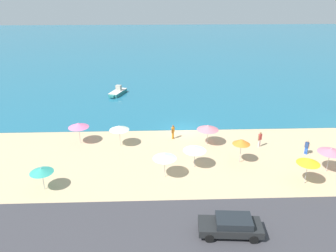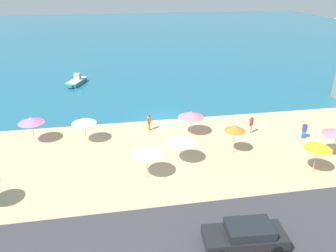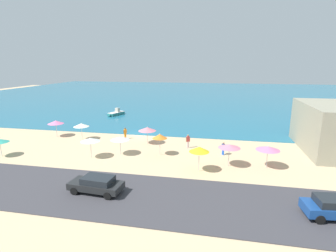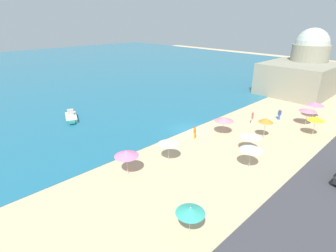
% 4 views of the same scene
% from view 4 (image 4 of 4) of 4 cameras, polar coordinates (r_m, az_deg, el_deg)
% --- Properties ---
extents(ground_plane, '(160.00, 160.00, 0.00)m').
position_cam_4_polar(ground_plane, '(34.44, 4.50, -0.87)').
color(ground_plane, '#CFB086').
extents(sea, '(150.00, 110.00, 0.05)m').
position_cam_4_polar(sea, '(80.64, -26.51, 10.55)').
color(sea, '#206886').
rests_on(sea, ground_plane).
extents(beach_umbrella_0, '(2.18, 2.18, 2.40)m').
position_cam_4_polar(beach_umbrella_0, '(26.27, 17.67, -4.62)').
color(beach_umbrella_0, '#B2B2B7').
rests_on(beach_umbrella_0, ground_plane).
extents(beach_umbrella_1, '(2.00, 2.00, 2.65)m').
position_cam_4_polar(beach_umbrella_1, '(36.53, 29.53, 1.44)').
color(beach_umbrella_1, '#B2B2B7').
rests_on(beach_umbrella_1, ground_plane).
extents(beach_umbrella_2, '(2.00, 2.00, 2.15)m').
position_cam_4_polar(beach_umbrella_2, '(18.22, 4.89, -17.87)').
color(beach_umbrella_2, '#B2B2B7').
rests_on(beach_umbrella_2, ground_plane).
extents(beach_umbrella_3, '(2.15, 2.15, 2.43)m').
position_cam_4_polar(beach_umbrella_3, '(26.33, 0.07, -3.44)').
color(beach_umbrella_3, '#B2B2B7').
rests_on(beach_umbrella_3, ground_plane).
extents(beach_umbrella_4, '(2.25, 2.25, 2.45)m').
position_cam_4_polar(beach_umbrella_4, '(24.36, -9.03, -5.96)').
color(beach_umbrella_4, '#B2B2B7').
rests_on(beach_umbrella_4, ground_plane).
extents(beach_umbrella_5, '(2.22, 2.22, 2.22)m').
position_cam_4_polar(beach_umbrella_5, '(29.38, 17.64, -2.01)').
color(beach_umbrella_5, '#B2B2B7').
rests_on(beach_umbrella_5, ground_plane).
extents(beach_umbrella_6, '(1.72, 1.72, 2.62)m').
position_cam_4_polar(beach_umbrella_6, '(33.43, 20.55, 1.19)').
color(beach_umbrella_6, '#B2B2B7').
rests_on(beach_umbrella_6, ground_plane).
extents(beach_umbrella_7, '(2.29, 2.29, 2.46)m').
position_cam_4_polar(beach_umbrella_7, '(39.80, 28.20, 3.09)').
color(beach_umbrella_7, '#B2B2B7').
rests_on(beach_umbrella_7, ground_plane).
extents(beach_umbrella_8, '(2.39, 2.39, 2.36)m').
position_cam_4_polar(beach_umbrella_8, '(43.50, 29.41, 4.21)').
color(beach_umbrella_8, '#B2B2B7').
rests_on(beach_umbrella_8, ground_plane).
extents(beach_umbrella_9, '(2.37, 2.37, 2.32)m').
position_cam_4_polar(beach_umbrella_9, '(33.20, 12.10, 1.49)').
color(beach_umbrella_9, '#B2B2B7').
rests_on(beach_umbrella_9, ground_plane).
extents(bather_0, '(0.39, 0.48, 1.60)m').
position_cam_4_polar(bather_0, '(40.80, 23.11, 2.47)').
color(bather_0, blue).
rests_on(bather_0, ground_plane).
extents(bather_1, '(0.38, 0.49, 1.68)m').
position_cam_4_polar(bather_1, '(31.68, 5.83, -1.23)').
color(bather_1, orange).
rests_on(bather_1, ground_plane).
extents(bather_2, '(0.50, 0.38, 1.77)m').
position_cam_4_polar(bather_2, '(37.69, 17.91, 1.81)').
color(bather_2, silver).
rests_on(bather_2, ground_plane).
extents(skiff_nearshore, '(2.71, 4.22, 1.43)m').
position_cam_4_polar(skiff_nearshore, '(40.02, -20.33, 1.83)').
color(skiff_nearshore, teal).
rests_on(skiff_nearshore, sea).
extents(harbor_fortress, '(13.70, 11.64, 11.91)m').
position_cam_4_polar(harbor_fortress, '(57.59, 27.24, 10.71)').
color(harbor_fortress, gray).
rests_on(harbor_fortress, ground_plane).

